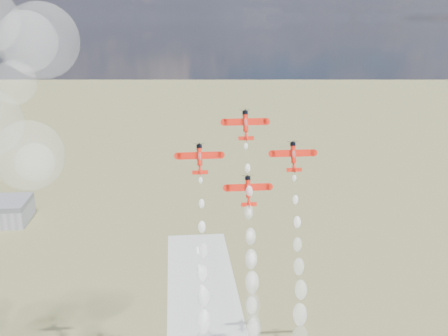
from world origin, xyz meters
The scene contains 5 objects.
plane_lead centered at (8.40, 21.15, 86.22)m, with size 11.30×5.17×7.70m.
plane_left centered at (-3.97, 17.93, 78.18)m, with size 11.30×5.17×7.70m.
plane_right centered at (20.76, 17.93, 78.18)m, with size 11.30×5.17×7.70m.
plane_slot centered at (8.40, 14.71, 70.14)m, with size 11.30×5.17×7.70m.
smoke_trail_lead centered at (8.27, 1.85, 38.12)m, with size 5.21×24.94×57.64m.
Camera 1 is at (-10.41, -112.98, 113.11)m, focal length 42.00 mm.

